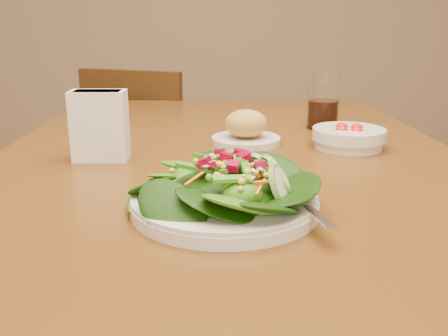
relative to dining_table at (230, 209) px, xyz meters
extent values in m
cube|color=#553110|center=(0.00, 0.00, 0.08)|extent=(0.90, 1.40, 0.04)
cylinder|color=#432B14|center=(-0.39, 0.64, -0.29)|extent=(0.07, 0.07, 0.71)
cylinder|color=#432B14|center=(0.39, 0.64, -0.29)|extent=(0.07, 0.07, 0.71)
cube|color=#432B14|center=(-0.23, 0.93, -0.25)|extent=(0.50, 0.50, 0.04)
cylinder|color=#432B14|center=(-0.01, 1.03, -0.46)|extent=(0.04, 0.04, 0.38)
cylinder|color=#432B14|center=(-0.32, 1.15, -0.46)|extent=(0.04, 0.04, 0.38)
cylinder|color=#432B14|center=(-0.14, 0.72, -0.46)|extent=(0.04, 0.04, 0.38)
cylinder|color=#432B14|center=(-0.44, 0.84, -0.46)|extent=(0.04, 0.04, 0.38)
cube|color=#432B14|center=(-0.30, 0.76, -0.02)|extent=(0.35, 0.16, 0.42)
cylinder|color=silver|center=(-0.02, -0.26, 0.11)|extent=(0.25, 0.25, 0.02)
ellipsoid|color=black|center=(-0.02, -0.26, 0.14)|extent=(0.17, 0.17, 0.04)
cube|color=silver|center=(0.09, -0.29, 0.12)|extent=(0.05, 0.18, 0.01)
cylinder|color=silver|center=(0.04, 0.11, 0.11)|extent=(0.14, 0.14, 0.01)
ellipsoid|color=tan|center=(0.04, 0.11, 0.14)|extent=(0.09, 0.09, 0.06)
cylinder|color=silver|center=(0.24, 0.07, 0.12)|extent=(0.14, 0.14, 0.04)
sphere|color=red|center=(0.26, 0.08, 0.13)|extent=(0.03, 0.03, 0.03)
sphere|color=red|center=(0.23, 0.09, 0.13)|extent=(0.03, 0.03, 0.03)
sphere|color=red|center=(0.22, 0.06, 0.13)|extent=(0.03, 0.03, 0.03)
sphere|color=red|center=(0.25, 0.05, 0.13)|extent=(0.03, 0.03, 0.03)
cylinder|color=silver|center=(0.23, 0.26, 0.17)|extent=(0.08, 0.08, 0.13)
cylinder|color=black|center=(0.23, 0.26, 0.13)|extent=(0.07, 0.07, 0.07)
cube|color=white|center=(-0.24, 0.00, 0.16)|extent=(0.10, 0.06, 0.13)
cube|color=white|center=(-0.24, 0.00, 0.17)|extent=(0.08, 0.05, 0.11)
camera|label=1|loc=(-0.04, -0.89, 0.35)|focal=40.00mm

